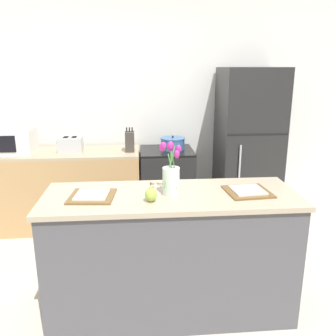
% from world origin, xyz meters
% --- Properties ---
extents(ground_plane, '(10.00, 10.00, 0.00)m').
position_xyz_m(ground_plane, '(0.00, 0.00, 0.00)').
color(ground_plane, beige).
extents(back_wall, '(5.20, 0.08, 2.70)m').
position_xyz_m(back_wall, '(0.00, 2.00, 1.35)').
color(back_wall, silver).
rests_on(back_wall, ground_plane).
extents(kitchen_island, '(1.80, 0.66, 0.94)m').
position_xyz_m(kitchen_island, '(0.00, 0.00, 0.47)').
color(kitchen_island, '#4C4C51').
rests_on(kitchen_island, ground_plane).
extents(back_counter, '(1.68, 0.60, 0.89)m').
position_xyz_m(back_counter, '(-1.06, 1.60, 0.45)').
color(back_counter, tan).
rests_on(back_counter, ground_plane).
extents(stove_range, '(0.60, 0.61, 0.89)m').
position_xyz_m(stove_range, '(0.10, 1.60, 0.45)').
color(stove_range, black).
rests_on(stove_range, ground_plane).
extents(refrigerator, '(0.68, 0.67, 1.80)m').
position_xyz_m(refrigerator, '(1.05, 1.60, 0.90)').
color(refrigerator, black).
rests_on(refrigerator, ground_plane).
extents(flower_vase, '(0.15, 0.14, 0.39)m').
position_xyz_m(flower_vase, '(-0.00, 0.00, 1.07)').
color(flower_vase, silver).
rests_on(flower_vase, kitchen_island).
extents(pear_figurine, '(0.08, 0.08, 0.13)m').
position_xyz_m(pear_figurine, '(-0.15, -0.13, 0.99)').
color(pear_figurine, '#9EBC47').
rests_on(pear_figurine, kitchen_island).
extents(plate_setting_left, '(0.33, 0.33, 0.02)m').
position_xyz_m(plate_setting_left, '(-0.55, -0.01, 0.95)').
color(plate_setting_left, brown).
rests_on(plate_setting_left, kitchen_island).
extents(plate_setting_right, '(0.33, 0.33, 0.02)m').
position_xyz_m(plate_setting_right, '(0.55, -0.01, 0.95)').
color(plate_setting_right, brown).
rests_on(plate_setting_right, kitchen_island).
extents(toaster, '(0.28, 0.18, 0.17)m').
position_xyz_m(toaster, '(-0.97, 1.56, 0.98)').
color(toaster, '#B7BABC').
rests_on(toaster, back_counter).
extents(cooking_pot, '(0.28, 0.28, 0.16)m').
position_xyz_m(cooking_pot, '(0.17, 1.63, 0.96)').
color(cooking_pot, '#386093').
rests_on(cooking_pot, stove_range).
extents(microwave, '(0.48, 0.37, 0.27)m').
position_xyz_m(microwave, '(-1.60, 1.60, 1.03)').
color(microwave, white).
rests_on(microwave, back_counter).
extents(knife_block, '(0.10, 0.14, 0.27)m').
position_xyz_m(knife_block, '(-0.32, 1.56, 1.01)').
color(knife_block, '#3D3833').
rests_on(knife_block, back_counter).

